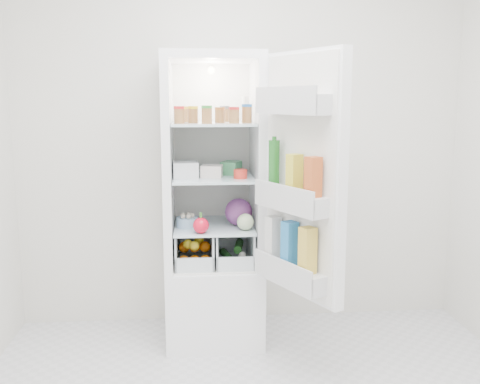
{
  "coord_description": "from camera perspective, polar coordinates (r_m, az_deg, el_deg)",
  "views": [
    {
      "loc": [
        -0.31,
        -2.1,
        1.52
      ],
      "look_at": [
        -0.05,
        0.95,
        0.99
      ],
      "focal_mm": 40.0,
      "sensor_mm": 36.0,
      "label": 1
    }
  ],
  "objects": [
    {
      "name": "condiment_jars",
      "position": [
        3.23,
        -3.07,
        8.14
      ],
      "size": [
        0.46,
        0.34,
        0.08
      ],
      "color": "#B21919",
      "rests_on": "shelf_top"
    },
    {
      "name": "shelf_low",
      "position": [
        3.38,
        -2.82,
        -3.61
      ],
      "size": [
        0.49,
        0.53,
        0.01
      ],
      "primitive_type": "cube",
      "color": "silver",
      "rests_on": "refrigerator"
    },
    {
      "name": "tub_cream",
      "position": [
        3.27,
        -3.02,
        2.24
      ],
      "size": [
        0.14,
        0.14,
        0.07
      ],
      "primitive_type": "cube",
      "rotation": [
        0.0,
        0.0,
        -0.15
      ],
      "color": "beige",
      "rests_on": "shelf_mid"
    },
    {
      "name": "salad_bag",
      "position": [
        3.22,
        0.57,
        -3.21
      ],
      "size": [
        0.1,
        0.1,
        0.1
      ],
      "primitive_type": "sphere",
      "color": "#B7CB98",
      "rests_on": "shelf_low"
    },
    {
      "name": "tub_green",
      "position": [
        3.39,
        -0.95,
        2.6
      ],
      "size": [
        0.15,
        0.17,
        0.08
      ],
      "primitive_type": "cube",
      "rotation": [
        0.0,
        0.0,
        -0.39
      ],
      "color": "#43935C",
      "rests_on": "shelf_mid"
    },
    {
      "name": "crisper_right",
      "position": [
        3.42,
        -0.74,
        -5.7
      ],
      "size": [
        0.23,
        0.46,
        0.22
      ],
      "primitive_type": null,
      "color": "silver",
      "rests_on": "refrigerator"
    },
    {
      "name": "mushroom_bowl",
      "position": [
        3.32,
        -5.65,
        -3.22
      ],
      "size": [
        0.17,
        0.17,
        0.06
      ],
      "primitive_type": "cylinder",
      "rotation": [
        0.0,
        0.0,
        -0.32
      ],
      "color": "#91B7D8",
      "rests_on": "shelf_low"
    },
    {
      "name": "tub_white",
      "position": [
        3.25,
        -5.83,
        2.37
      ],
      "size": [
        0.16,
        0.16,
        0.1
      ],
      "primitive_type": "cube",
      "rotation": [
        0.0,
        0.0,
        0.07
      ],
      "color": "silver",
      "rests_on": "shelf_mid"
    },
    {
      "name": "bell_pepper",
      "position": [
        3.15,
        -4.19,
        -3.58
      ],
      "size": [
        0.09,
        0.09,
        0.09
      ],
      "primitive_type": "sphere",
      "color": "red",
      "rests_on": "shelf_low"
    },
    {
      "name": "red_cabbage",
      "position": [
        3.34,
        -0.15,
        -2.13
      ],
      "size": [
        0.17,
        0.17,
        0.17
      ],
      "primitive_type": "sphere",
      "color": "#602156",
      "rests_on": "shelf_low"
    },
    {
      "name": "citrus_pile",
      "position": [
        3.36,
        -4.88,
        -6.31
      ],
      "size": [
        0.2,
        0.24,
        0.16
      ],
      "color": "orange",
      "rests_on": "refrigerator"
    },
    {
      "name": "veg_pile",
      "position": [
        3.43,
        -0.65,
        -6.46
      ],
      "size": [
        0.16,
        0.3,
        0.1
      ],
      "color": "#1C4E1A",
      "rests_on": "refrigerator"
    },
    {
      "name": "refrigerator",
      "position": [
        3.46,
        -2.85,
        -4.58
      ],
      "size": [
        0.6,
        0.6,
        1.8
      ],
      "color": "white",
      "rests_on": "ground"
    },
    {
      "name": "squeeze_bottle",
      "position": [
        3.37,
        0.61,
        8.84
      ],
      "size": [
        0.06,
        0.06,
        0.16
      ],
      "primitive_type": "cylinder",
      "rotation": [
        0.0,
        0.0,
        -0.43
      ],
      "color": "white",
      "rests_on": "shelf_top"
    },
    {
      "name": "shelf_top",
      "position": [
        3.29,
        -2.91,
        7.3
      ],
      "size": [
        0.49,
        0.53,
        0.02
      ],
      "primitive_type": "cube",
      "color": "silver",
      "rests_on": "refrigerator"
    },
    {
      "name": "shelf_mid",
      "position": [
        3.32,
        -2.86,
        1.6
      ],
      "size": [
        0.49,
        0.53,
        0.02
      ],
      "primitive_type": "cube",
      "color": "silver",
      "rests_on": "refrigerator"
    },
    {
      "name": "tin_red",
      "position": [
        3.2,
        0.05,
        1.94
      ],
      "size": [
        0.1,
        0.1,
        0.05
      ],
      "primitive_type": "cylinder",
      "rotation": [
        0.0,
        0.0,
        0.31
      ],
      "color": "red",
      "rests_on": "shelf_mid"
    },
    {
      "name": "fridge_door",
      "position": [
        2.83,
        6.41,
        0.99
      ],
      "size": [
        0.4,
        0.57,
        1.3
      ],
      "rotation": [
        0.0,
        0.0,
        2.04
      ],
      "color": "white",
      "rests_on": "refrigerator"
    },
    {
      "name": "crisper_left",
      "position": [
        3.41,
        -4.87,
        -5.77
      ],
      "size": [
        0.23,
        0.46,
        0.22
      ],
      "primitive_type": null,
      "color": "silver",
      "rests_on": "refrigerator"
    },
    {
      "name": "room_walls",
      "position": [
        2.12,
        3.68,
        11.61
      ],
      "size": [
        3.02,
        3.02,
        2.61
      ],
      "color": "silver",
      "rests_on": "ground"
    }
  ]
}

